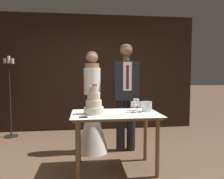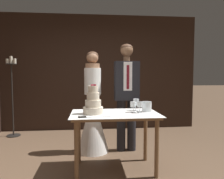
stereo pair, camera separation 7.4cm
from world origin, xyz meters
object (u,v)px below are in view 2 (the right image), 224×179
object	(u,v)px
cake_table	(115,121)
tiered_cake	(93,103)
wine_glass_far	(140,105)
cake_knife	(88,117)
wine_glass_near	(133,105)
groom	(127,91)
candle_stand	(12,97)
bride	(93,115)
hurricane_candle	(147,107)
wine_glass_middle	(136,102)

from	to	relation	value
cake_table	tiered_cake	world-z (taller)	tiered_cake
cake_table	wine_glass_far	bearing A→B (deg)	-3.68
cake_table	tiered_cake	distance (m)	0.39
cake_knife	wine_glass_near	distance (m)	0.70
cake_table	wine_glass_far	world-z (taller)	wine_glass_far
groom	candle_stand	xyz separation A→B (m)	(-2.26, 1.10, -0.18)
cake_table	bride	xyz separation A→B (m)	(-0.29, 0.75, -0.06)
hurricane_candle	cake_table	bearing A→B (deg)	-170.69
cake_table	hurricane_candle	xyz separation A→B (m)	(0.47, 0.08, 0.18)
groom	bride	bearing A→B (deg)	179.96
wine_glass_near	wine_glass_far	bearing A→B (deg)	-37.82
wine_glass_near	bride	xyz separation A→B (m)	(-0.55, 0.71, -0.28)
tiered_cake	wine_glass_far	bearing A→B (deg)	-0.52
cake_knife	bride	size ratio (longest dim) A/B	0.24
wine_glass_middle	hurricane_candle	bearing A→B (deg)	-36.21
cake_knife	wine_glass_middle	world-z (taller)	wine_glass_middle
tiered_cake	wine_glass_middle	world-z (taller)	tiered_cake
cake_knife	tiered_cake	bearing A→B (deg)	67.84
bride	cake_table	bearing A→B (deg)	-68.98
tiered_cake	hurricane_candle	bearing A→B (deg)	6.93
tiered_cake	wine_glass_near	world-z (taller)	tiered_cake
wine_glass_middle	candle_stand	bearing A→B (deg)	143.97
cake_table	wine_glass_near	bearing A→B (deg)	8.36
cake_knife	hurricane_candle	distance (m)	0.89
cake_table	wine_glass_near	xyz separation A→B (m)	(0.26, 0.04, 0.21)
cake_table	hurricane_candle	size ratio (longest dim) A/B	8.36
wine_glass_middle	tiered_cake	bearing A→B (deg)	-162.92
groom	candle_stand	distance (m)	2.52
wine_glass_middle	wine_glass_far	world-z (taller)	wine_glass_middle
groom	candle_stand	world-z (taller)	groom
hurricane_candle	candle_stand	distance (m)	3.01
candle_stand	bride	bearing A→B (deg)	-33.13
cake_knife	candle_stand	bearing A→B (deg)	119.79
groom	wine_glass_near	bearing A→B (deg)	-92.09
wine_glass_far	candle_stand	world-z (taller)	candle_stand
wine_glass_near	groom	xyz separation A→B (m)	(0.03, 0.71, 0.14)
tiered_cake	groom	distance (m)	0.97
cake_table	cake_knife	bearing A→B (deg)	-144.10
wine_glass_far	tiered_cake	bearing A→B (deg)	179.48
groom	wine_glass_far	bearing A→B (deg)	-86.15
wine_glass_near	cake_knife	bearing A→B (deg)	-154.36
candle_stand	tiered_cake	bearing A→B (deg)	-48.10
cake_knife	candle_stand	size ratio (longest dim) A/B	0.24
cake_table	tiered_cake	bearing A→B (deg)	-176.87
tiered_cake	wine_glass_far	size ratio (longest dim) A/B	2.55
bride	groom	xyz separation A→B (m)	(0.58, -0.00, 0.41)
bride	candle_stand	xyz separation A→B (m)	(-1.68, 1.10, 0.23)
wine_glass_near	hurricane_candle	size ratio (longest dim) A/B	1.04
tiered_cake	wine_glass_near	xyz separation A→B (m)	(0.56, 0.05, -0.04)
tiered_cake	cake_table	bearing A→B (deg)	3.13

